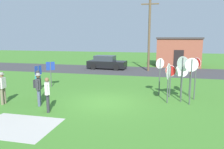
{
  "coord_description": "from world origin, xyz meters",
  "views": [
    {
      "loc": [
        3.04,
        -11.15,
        3.58
      ],
      "look_at": [
        0.08,
        1.62,
        1.3
      ],
      "focal_mm": 34.69,
      "sensor_mm": 36.0,
      "label": 1
    }
  ],
  "objects_px": {
    "stop_sign_rear_left": "(160,71)",
    "person_in_teal": "(47,93)",
    "person_in_dark_shirt": "(2,86)",
    "info_panel_leftmost": "(51,70)",
    "stop_sign_leaning_right": "(182,75)",
    "info_panel_middle": "(38,74)",
    "stop_sign_leaning_left": "(182,71)",
    "person_on_left": "(38,84)",
    "stop_sign_far_back": "(191,73)",
    "parked_car_on_street": "(107,63)",
    "stop_sign_low_front": "(168,76)",
    "stop_sign_rear_right": "(170,76)",
    "person_holding_notes": "(38,87)",
    "stop_sign_nearest": "(191,72)",
    "utility_pole": "(149,34)",
    "stop_sign_center_cluster": "(196,72)"
  },
  "relations": [
    {
      "from": "stop_sign_rear_right",
      "to": "info_panel_leftmost",
      "type": "relative_size",
      "value": 1.06
    },
    {
      "from": "stop_sign_rear_left",
      "to": "stop_sign_rear_right",
      "type": "relative_size",
      "value": 1.19
    },
    {
      "from": "utility_pole",
      "to": "person_in_teal",
      "type": "distance_m",
      "value": 14.85
    },
    {
      "from": "stop_sign_rear_right",
      "to": "stop_sign_nearest",
      "type": "bearing_deg",
      "value": 29.92
    },
    {
      "from": "stop_sign_leaning_right",
      "to": "person_on_left",
      "type": "height_order",
      "value": "stop_sign_leaning_right"
    },
    {
      "from": "info_panel_leftmost",
      "to": "stop_sign_leaning_left",
      "type": "bearing_deg",
      "value": -10.89
    },
    {
      "from": "stop_sign_rear_right",
      "to": "person_holding_notes",
      "type": "distance_m",
      "value": 7.5
    },
    {
      "from": "utility_pole",
      "to": "person_in_dark_shirt",
      "type": "relative_size",
      "value": 4.3
    },
    {
      "from": "stop_sign_rear_right",
      "to": "info_panel_middle",
      "type": "bearing_deg",
      "value": -177.65
    },
    {
      "from": "person_in_teal",
      "to": "stop_sign_rear_left",
      "type": "bearing_deg",
      "value": 39.88
    },
    {
      "from": "utility_pole",
      "to": "stop_sign_center_cluster",
      "type": "bearing_deg",
      "value": -72.13
    },
    {
      "from": "stop_sign_leaning_left",
      "to": "person_in_teal",
      "type": "height_order",
      "value": "stop_sign_leaning_left"
    },
    {
      "from": "stop_sign_low_front",
      "to": "person_in_teal",
      "type": "xyz_separation_m",
      "value": [
        -5.64,
        -2.79,
        -0.56
      ]
    },
    {
      "from": "person_in_dark_shirt",
      "to": "stop_sign_leaning_right",
      "type": "bearing_deg",
      "value": 20.44
    },
    {
      "from": "stop_sign_far_back",
      "to": "stop_sign_leaning_left",
      "type": "bearing_deg",
      "value": 133.52
    },
    {
      "from": "person_on_left",
      "to": "person_holding_notes",
      "type": "distance_m",
      "value": 0.9
    },
    {
      "from": "parked_car_on_street",
      "to": "stop_sign_leaning_right",
      "type": "height_order",
      "value": "stop_sign_leaning_right"
    },
    {
      "from": "info_panel_leftmost",
      "to": "stop_sign_rear_left",
      "type": "bearing_deg",
      "value": -4.27
    },
    {
      "from": "stop_sign_far_back",
      "to": "info_panel_middle",
      "type": "bearing_deg",
      "value": 174.56
    },
    {
      "from": "stop_sign_nearest",
      "to": "utility_pole",
      "type": "bearing_deg",
      "value": 108.59
    },
    {
      "from": "parked_car_on_street",
      "to": "info_panel_middle",
      "type": "height_order",
      "value": "info_panel_middle"
    },
    {
      "from": "stop_sign_rear_left",
      "to": "stop_sign_low_front",
      "type": "relative_size",
      "value": 1.05
    },
    {
      "from": "person_holding_notes",
      "to": "person_in_teal",
      "type": "bearing_deg",
      "value": -38.3
    },
    {
      "from": "info_panel_middle",
      "to": "stop_sign_rear_right",
      "type": "bearing_deg",
      "value": 2.35
    },
    {
      "from": "utility_pole",
      "to": "parked_car_on_street",
      "type": "bearing_deg",
      "value": 173.65
    },
    {
      "from": "stop_sign_rear_right",
      "to": "info_panel_leftmost",
      "type": "bearing_deg",
      "value": 173.95
    },
    {
      "from": "stop_sign_far_back",
      "to": "parked_car_on_street",
      "type": "bearing_deg",
      "value": 122.95
    },
    {
      "from": "stop_sign_rear_left",
      "to": "info_panel_middle",
      "type": "distance_m",
      "value": 7.94
    },
    {
      "from": "stop_sign_rear_left",
      "to": "stop_sign_leaning_right",
      "type": "bearing_deg",
      "value": -10.08
    },
    {
      "from": "person_in_dark_shirt",
      "to": "info_panel_leftmost",
      "type": "bearing_deg",
      "value": 83.41
    },
    {
      "from": "stop_sign_leaning_left",
      "to": "person_in_teal",
      "type": "bearing_deg",
      "value": -153.53
    },
    {
      "from": "utility_pole",
      "to": "stop_sign_leaning_right",
      "type": "distance_m",
      "value": 10.56
    },
    {
      "from": "stop_sign_rear_left",
      "to": "person_holding_notes",
      "type": "distance_m",
      "value": 7.11
    },
    {
      "from": "stop_sign_low_front",
      "to": "info_panel_middle",
      "type": "distance_m",
      "value": 8.42
    },
    {
      "from": "stop_sign_rear_right",
      "to": "stop_sign_leaning_left",
      "type": "bearing_deg",
      "value": -54.45
    },
    {
      "from": "stop_sign_leaning_left",
      "to": "person_on_left",
      "type": "bearing_deg",
      "value": -167.96
    },
    {
      "from": "stop_sign_leaning_right",
      "to": "stop_sign_far_back",
      "type": "height_order",
      "value": "stop_sign_far_back"
    },
    {
      "from": "stop_sign_rear_left",
      "to": "stop_sign_far_back",
      "type": "xyz_separation_m",
      "value": [
        1.62,
        -1.56,
        0.16
      ]
    },
    {
      "from": "stop_sign_rear_right",
      "to": "person_in_teal",
      "type": "relative_size",
      "value": 1.15
    },
    {
      "from": "stop_sign_rear_left",
      "to": "person_in_teal",
      "type": "height_order",
      "value": "stop_sign_rear_left"
    },
    {
      "from": "stop_sign_low_front",
      "to": "person_on_left",
      "type": "distance_m",
      "value": 7.19
    },
    {
      "from": "utility_pole",
      "to": "info_panel_middle",
      "type": "distance_m",
      "value": 12.59
    },
    {
      "from": "stop_sign_leaning_right",
      "to": "info_panel_leftmost",
      "type": "bearing_deg",
      "value": 174.9
    },
    {
      "from": "parked_car_on_street",
      "to": "stop_sign_low_front",
      "type": "bearing_deg",
      "value": -61.12
    },
    {
      "from": "stop_sign_rear_left",
      "to": "person_holding_notes",
      "type": "xyz_separation_m",
      "value": [
        -6.12,
        -3.57,
        -0.53
      ]
    },
    {
      "from": "stop_sign_rear_right",
      "to": "person_in_dark_shirt",
      "type": "height_order",
      "value": "stop_sign_rear_right"
    },
    {
      "from": "stop_sign_leaning_right",
      "to": "info_panel_middle",
      "type": "bearing_deg",
      "value": -177.31
    },
    {
      "from": "stop_sign_low_front",
      "to": "info_panel_middle",
      "type": "relative_size",
      "value": 1.3
    },
    {
      "from": "stop_sign_nearest",
      "to": "person_on_left",
      "type": "relative_size",
      "value": 1.23
    },
    {
      "from": "stop_sign_far_back",
      "to": "person_holding_notes",
      "type": "relative_size",
      "value": 1.44
    }
  ]
}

